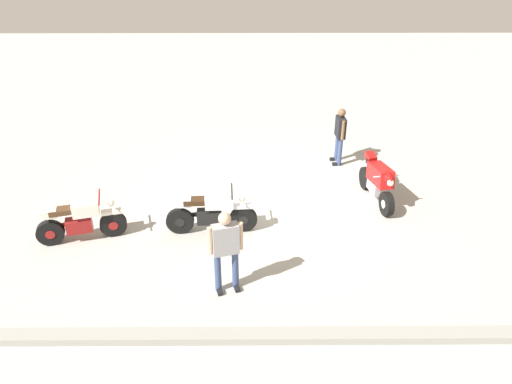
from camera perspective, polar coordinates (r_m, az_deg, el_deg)
ground_plane at (r=12.43m, az=1.03°, el=-1.19°), size 40.00×40.00×0.00m
curb_edge at (r=8.77m, az=1.71°, el=-16.56°), size 14.00×0.30×0.15m
motorcycle_silver_cruiser at (r=11.08m, az=-5.33°, el=-2.42°), size 2.09×0.70×1.09m
motorcycle_red_sportbike at (r=12.58m, az=14.14°, el=1.33°), size 0.70×1.96×1.14m
motorcycle_cream_vintage at (r=11.48m, az=-19.96°, el=-3.27°), size 1.93×0.79×1.07m
person_in_gray_shirt at (r=9.15m, az=-3.58°, el=-6.42°), size 0.67×0.42×1.76m
person_in_black_shirt at (r=14.21m, az=9.85°, el=6.89°), size 0.34×0.65×1.68m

